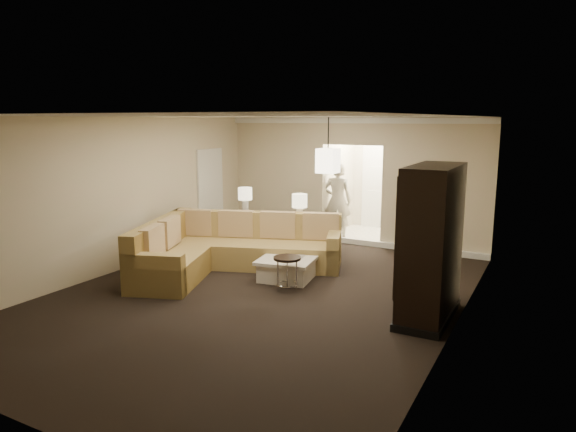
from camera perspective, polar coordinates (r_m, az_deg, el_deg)
The scene contains 19 objects.
ground at distance 8.26m, azimuth -3.41°, elevation -8.81°, with size 8.00×8.00×0.00m, color black.
wall_back at distance 11.47m, azimuth 7.05°, elevation 3.83°, with size 6.00×0.04×2.80m, color beige.
wall_front at distance 5.05m, azimuth -28.21°, elevation -6.18°, with size 6.00×0.04×2.80m, color beige.
wall_left at distance 9.80m, azimuth -18.63°, elevation 2.18°, with size 0.04×8.00×2.80m, color beige.
wall_right at distance 6.85m, azimuth 18.38°, elevation -1.28°, with size 0.04×8.00×2.80m, color beige.
ceiling at distance 7.79m, azimuth -3.64°, elevation 11.00°, with size 6.00×8.00×0.02m, color silver.
crown_molding at distance 11.34m, azimuth 7.11°, elevation 10.49°, with size 6.00×0.10×0.12m, color white.
baseboard at distance 11.66m, azimuth 6.81°, elevation -2.75°, with size 6.00×0.10×0.12m, color white.
side_door at distance 11.90m, azimuth -8.61°, elevation 2.34°, with size 0.05×0.90×2.10m, color white.
foyer at distance 12.73m, azimuth 9.23°, elevation 4.00°, with size 1.44×2.02×2.80m.
sectional_sofa at distance 9.57m, azimuth -6.78°, elevation -3.64°, with size 3.51×3.53×1.00m.
coffee_table at distance 9.03m, azimuth -0.06°, elevation -5.80°, with size 1.07×1.07×0.39m.
console_table at distance 10.65m, azimuth -1.86°, elevation -1.84°, with size 1.99×0.83×0.75m.
armoire at distance 7.35m, azimuth 15.56°, elevation -3.27°, with size 0.64×1.50×2.15m.
drink_table at distance 8.38m, azimuth -0.09°, elevation -5.62°, with size 0.45×0.45×0.56m.
table_lamp_left at distance 11.03m, azimuth -4.78°, elevation 2.19°, with size 0.30×0.30×0.57m.
table_lamp_right at distance 10.04m, azimuth 1.29°, elevation 1.38°, with size 0.30×0.30×0.57m.
pendant_light at distance 10.22m, azimuth 4.46°, elevation 6.16°, with size 0.38×0.38×1.09m.
person at distance 11.96m, azimuth 5.52°, elevation 2.16°, with size 0.72×0.48×1.98m, color beige.
Camera 1 is at (4.10, -6.62, 2.76)m, focal length 32.00 mm.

